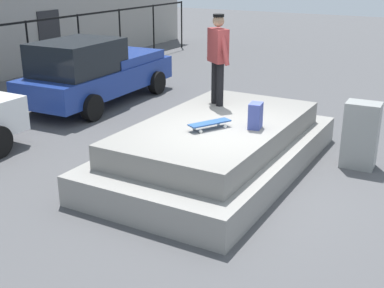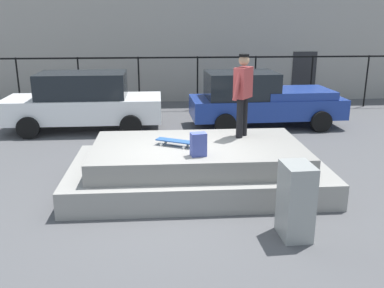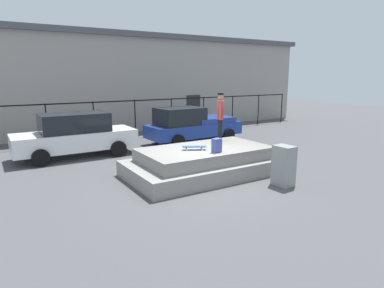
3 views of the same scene
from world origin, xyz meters
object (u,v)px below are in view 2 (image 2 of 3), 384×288
(skateboard, at_px, (175,141))
(backpack, at_px, (198,144))
(car_white_sedan_near, at_px, (84,101))
(utility_box, at_px, (296,201))
(skateboarder, at_px, (243,90))
(car_blue_pickup_mid, at_px, (261,99))

(skateboard, bearing_deg, backpack, -57.21)
(car_white_sedan_near, distance_m, utility_box, 8.27)
(skateboarder, xyz_separation_m, car_blue_pickup_mid, (1.45, 4.30, -1.03))
(car_blue_pickup_mid, height_order, utility_box, car_blue_pickup_mid)
(skateboarder, relative_size, car_white_sedan_near, 0.37)
(skateboard, height_order, car_blue_pickup_mid, car_blue_pickup_mid)
(backpack, distance_m, car_white_sedan_near, 6.28)
(skateboarder, bearing_deg, backpack, -129.78)
(backpack, xyz_separation_m, utility_box, (1.40, -1.48, -0.51))
(backpack, relative_size, utility_box, 0.36)
(backpack, bearing_deg, skateboard, -67.19)
(skateboarder, height_order, backpack, skateboarder)
(skateboarder, relative_size, car_blue_pickup_mid, 0.36)
(car_white_sedan_near, bearing_deg, skateboard, -61.67)
(skateboard, relative_size, car_white_sedan_near, 0.16)
(skateboarder, bearing_deg, skateboard, -157.60)
(car_white_sedan_near, bearing_deg, utility_box, -57.60)
(skateboard, bearing_deg, skateboarder, 22.40)
(backpack, bearing_deg, utility_box, 123.35)
(backpack, height_order, utility_box, backpack)
(skateboard, xyz_separation_m, utility_box, (1.81, -2.13, -0.39))
(skateboard, xyz_separation_m, car_blue_pickup_mid, (2.90, 4.90, -0.12))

